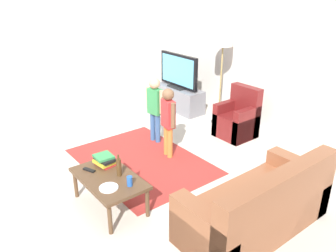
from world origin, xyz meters
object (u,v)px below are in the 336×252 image
(child_center, at_px, (168,117))
(coffee_table, at_px, (109,180))
(couch, at_px, (261,209))
(soda_can, at_px, (130,181))
(armchair, at_px, (238,120))
(plate, at_px, (109,188))
(child_near_tv, at_px, (155,104))
(tv_remote, at_px, (89,170))
(tv_stand, at_px, (179,99))
(floor_lamp, at_px, (223,43))
(tv, at_px, (179,71))
(bottle, at_px, (119,167))
(book_stack, at_px, (104,160))

(child_center, bearing_deg, coffee_table, -66.30)
(couch, xyz_separation_m, soda_can, (-1.11, -0.99, 0.19))
(armchair, relative_size, plate, 4.09)
(armchair, bearing_deg, coffee_table, -81.03)
(child_near_tv, bearing_deg, plate, -50.01)
(armchair, height_order, child_near_tv, child_near_tv)
(tv_remote, bearing_deg, child_near_tv, 95.62)
(tv_stand, xyz_separation_m, floor_lamp, (1.05, 0.15, 1.30))
(couch, relative_size, floor_lamp, 1.01)
(coffee_table, distance_m, plate, 0.26)
(armchair, relative_size, coffee_table, 0.90)
(couch, bearing_deg, tv, 153.56)
(bottle, xyz_separation_m, plate, (0.17, -0.24, -0.11))
(book_stack, bearing_deg, child_near_tv, 121.63)
(book_stack, relative_size, soda_can, 2.42)
(tv, bearing_deg, tv_remote, -57.90)
(tv_stand, xyz_separation_m, couch, (3.59, -1.81, 0.05))
(tv, height_order, couch, tv)
(bottle, bearing_deg, coffee_table, -112.62)
(couch, distance_m, soda_can, 1.50)
(tv_stand, relative_size, plate, 5.45)
(bottle, bearing_deg, floor_lamp, 111.62)
(tv, height_order, tv_remote, tv)
(bottle, bearing_deg, book_stack, -177.33)
(book_stack, bearing_deg, plate, -23.73)
(floor_lamp, distance_m, book_stack, 3.23)
(couch, distance_m, child_center, 2.10)
(soda_can, bearing_deg, tv_remote, -159.86)
(tv_stand, xyz_separation_m, tv_remote, (1.88, -3.01, 0.19))
(tv_remote, xyz_separation_m, plate, (0.50, 0.00, -0.00))
(armchair, relative_size, child_center, 0.80)
(tv_stand, relative_size, soda_can, 10.00)
(armchair, distance_m, child_center, 1.52)
(couch, relative_size, book_stack, 6.19)
(book_stack, bearing_deg, child_center, 103.99)
(coffee_table, bearing_deg, tv, 126.90)
(couch, distance_m, coffee_table, 1.80)
(armchair, height_order, book_stack, armchair)
(armchair, relative_size, child_near_tv, 0.79)
(floor_lamp, bearing_deg, tv_remote, -75.32)
(armchair, bearing_deg, floor_lamp, 163.81)
(bottle, distance_m, plate, 0.31)
(tv, distance_m, armchair, 1.79)
(book_stack, distance_m, plate, 0.56)
(child_near_tv, bearing_deg, tv_stand, 126.01)
(child_center, bearing_deg, tv, 136.19)
(tv_remote, height_order, soda_can, soda_can)
(tv_stand, height_order, floor_lamp, floor_lamp)
(child_near_tv, bearing_deg, floor_lamp, 87.33)
(soda_can, distance_m, plate, 0.25)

